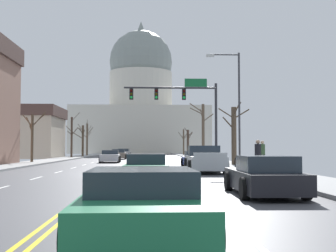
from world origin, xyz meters
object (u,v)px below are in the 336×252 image
(pickup_truck_near_01, at_px, (205,160))
(sedan_oncoming_02, at_px, (124,153))
(sedan_oncoming_00, at_px, (110,157))
(street_lamp_right, at_px, (235,99))
(sedan_near_04, at_px, (142,205))
(bicycle_parked, at_px, (238,163))
(sedan_near_03, at_px, (264,177))
(sedan_near_00, at_px, (196,160))
(signal_gantry, at_px, (184,102))
(pedestrian_00, at_px, (258,154))
(sedan_near_02, at_px, (147,168))
(pedestrian_01, at_px, (262,153))
(sedan_oncoming_01, at_px, (118,155))

(pickup_truck_near_01, height_order, sedan_oncoming_02, pickup_truck_near_01)
(pickup_truck_near_01, distance_m, sedan_oncoming_00, 18.46)
(street_lamp_right, relative_size, pickup_truck_near_01, 1.50)
(pickup_truck_near_01, bearing_deg, sedan_oncoming_00, 112.38)
(sedan_near_04, distance_m, bicycle_parked, 21.39)
(sedan_near_03, bearing_deg, bicycle_parked, 81.45)
(sedan_near_00, relative_size, sedan_oncoming_02, 0.98)
(signal_gantry, height_order, pedestrian_00, signal_gantry)
(signal_gantry, distance_m, street_lamp_right, 7.24)
(street_lamp_right, relative_size, sedan_near_02, 1.81)
(pickup_truck_near_01, xyz_separation_m, sedan_near_04, (-3.44, -18.43, -0.17))
(pedestrian_00, relative_size, pedestrian_01, 0.99)
(signal_gantry, xyz_separation_m, sedan_near_02, (-3.06, -16.98, -4.76))
(signal_gantry, relative_size, bicycle_parked, 4.47)
(street_lamp_right, xyz_separation_m, sedan_oncoming_01, (-9.73, 24.31, -4.29))
(pedestrian_00, bearing_deg, signal_gantry, 101.62)
(sedan_oncoming_01, bearing_deg, sedan_near_04, -85.65)
(sedan_near_02, height_order, pedestrian_01, pedestrian_01)
(sedan_oncoming_00, height_order, pedestrian_01, pedestrian_01)
(street_lamp_right, relative_size, sedan_near_03, 1.78)
(sedan_near_03, height_order, pedestrian_00, pedestrian_00)
(sedan_near_04, height_order, sedan_oncoming_02, sedan_oncoming_02)
(sedan_near_03, bearing_deg, sedan_near_02, 120.89)
(street_lamp_right, distance_m, sedan_oncoming_00, 16.56)
(pickup_truck_near_01, relative_size, sedan_near_04, 1.19)
(street_lamp_right, height_order, sedan_near_00, street_lamp_right)
(sedan_near_03, distance_m, sedan_oncoming_01, 41.50)
(pickup_truck_near_01, height_order, sedan_near_02, pickup_truck_near_01)
(sedan_near_02, distance_m, sedan_oncoming_00, 23.41)
(pickup_truck_near_01, distance_m, sedan_near_02, 6.95)
(sedan_oncoming_02, bearing_deg, sedan_oncoming_00, -89.87)
(sedan_near_00, relative_size, sedan_oncoming_01, 1.06)
(pickup_truck_near_01, bearing_deg, sedan_near_03, -88.81)
(pedestrian_00, bearing_deg, sedan_near_03, -103.29)
(sedan_near_00, bearing_deg, street_lamp_right, -42.53)
(pedestrian_01, bearing_deg, sedan_near_02, -133.38)
(pedestrian_00, bearing_deg, bicycle_parked, 90.74)
(pickup_truck_near_01, xyz_separation_m, sedan_oncoming_02, (-7.08, 41.21, -0.11))
(sedan_near_02, relative_size, sedan_oncoming_01, 1.00)
(sedan_near_00, height_order, pedestrian_00, pedestrian_00)
(signal_gantry, xyz_separation_m, bicycle_parked, (2.75, -8.77, -4.83))
(street_lamp_right, xyz_separation_m, sedan_near_04, (-6.14, -22.81, -4.33))
(sedan_oncoming_02, bearing_deg, sedan_near_04, -86.50)
(sedan_near_04, xyz_separation_m, pedestrian_01, (7.33, 20.10, 0.58))
(sedan_near_00, bearing_deg, sedan_near_03, -89.87)
(sedan_oncoming_01, xyz_separation_m, pedestrian_00, (9.49, -31.47, 0.52))
(bicycle_parked, bearing_deg, sedan_oncoming_01, 109.56)
(street_lamp_right, xyz_separation_m, bicycle_parked, (-0.30, -2.23, -4.38))
(sedan_near_02, bearing_deg, sedan_near_04, -90.14)
(street_lamp_right, xyz_separation_m, pedestrian_00, (-0.24, -7.16, -3.77))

